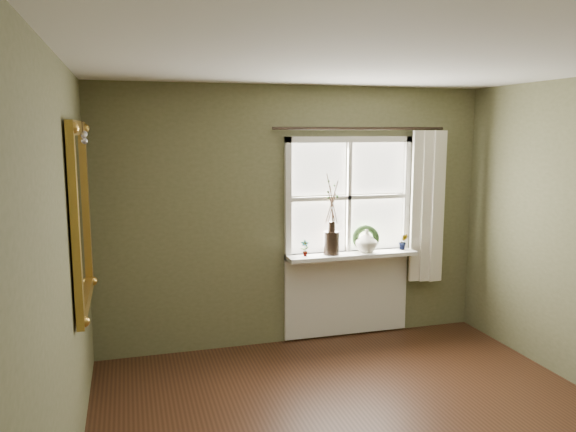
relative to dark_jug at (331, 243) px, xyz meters
The scene contains 14 objects.
ceiling 2.65m from the dark_jug, 98.79° to the right, with size 4.50×4.50×0.00m, color silver.
wall_back 0.46m from the dark_jug, 151.23° to the left, with size 4.00×0.10×2.60m, color #646542.
wall_left 3.20m from the dark_jug, 138.28° to the right, with size 0.10×4.50×2.60m, color #646542.
window_frame 0.51m from the dark_jug, 26.07° to the left, with size 1.36×0.06×1.24m.
window_sill 0.26m from the dark_jug, ahead, with size 1.36×0.26×0.04m, color white.
window_apron 0.63m from the dark_jug, 26.34° to the left, with size 1.36×0.04×0.88m, color white.
dark_jug is the anchor object (origin of this frame).
cream_vase 0.38m from the dark_jug, ahead, with size 0.23×0.23×0.24m, color beige.
wreath 0.40m from the dark_jug, ahead, with size 0.28×0.28×0.07m, color #253E1B.
potted_plant_left 0.28m from the dark_jug, behind, with size 0.09×0.06×0.16m, color #253E1B.
potted_plant_right 0.80m from the dark_jug, ahead, with size 0.09×0.08×0.17m, color #253E1B.
curtain 1.11m from the dark_jug, ahead, with size 0.36×0.12×1.59m, color silver.
curtain_rod 1.19m from the dark_jug, ahead, with size 0.03×0.03×1.84m, color black.
gilt_mirror 2.52m from the dark_jug, 158.24° to the right, with size 0.10×1.14×1.36m.
Camera 1 is at (-1.63, -3.09, 2.16)m, focal length 35.00 mm.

